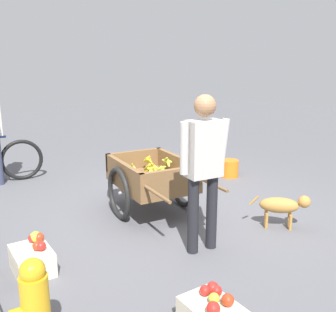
% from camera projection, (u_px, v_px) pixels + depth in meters
% --- Properties ---
extents(ground_plane, '(24.00, 24.00, 0.00)m').
position_uv_depth(ground_plane, '(179.00, 216.00, 4.71)').
color(ground_plane, '#56565B').
extents(fruit_cart, '(1.71, 0.99, 0.69)m').
position_uv_depth(fruit_cart, '(151.00, 179.00, 4.73)').
color(fruit_cart, brown).
rests_on(fruit_cart, ground).
extents(vendor_person, '(0.23, 0.55, 1.56)m').
position_uv_depth(vendor_person, '(204.00, 161.00, 3.64)').
color(vendor_person, black).
rests_on(vendor_person, ground).
extents(dog, '(0.50, 0.51, 0.40)m').
position_uv_depth(dog, '(283.00, 205.00, 4.31)').
color(dog, '#AD7A38').
rests_on(dog, ground).
extents(fire_hydrant, '(0.25, 0.25, 0.67)m').
position_uv_depth(fire_hydrant, '(35.00, 307.00, 2.41)').
color(fire_hydrant, gold).
rests_on(fire_hydrant, ground).
extents(plastic_bucket, '(0.30, 0.30, 0.28)m').
position_uv_depth(plastic_bucket, '(229.00, 168.00, 6.30)').
color(plastic_bucket, orange).
rests_on(plastic_bucket, ground).
extents(apple_crate, '(0.44, 0.32, 0.32)m').
position_uv_depth(apple_crate, '(33.00, 258.00, 3.43)').
color(apple_crate, beige).
rests_on(apple_crate, ground).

